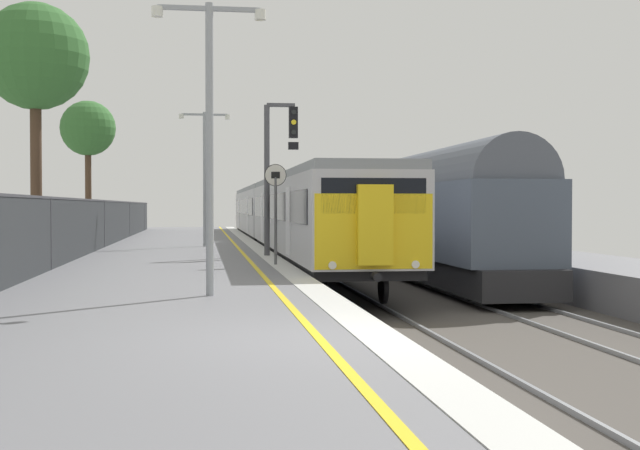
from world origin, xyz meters
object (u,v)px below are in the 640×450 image
object	(u,v)px
speed_limit_sign	(276,201)
platform_lamp_mid	(210,122)
commuter_train_at_platform	(284,213)
signal_gantry	(276,160)
platform_lamp_far	(205,167)
background_tree_left	(89,131)
freight_train_adjacent_track	(398,211)
background_tree_centre	(37,61)

from	to	relation	value
speed_limit_sign	platform_lamp_mid	distance (m)	8.02
platform_lamp_mid	commuter_train_at_platform	bearing A→B (deg)	81.34
signal_gantry	platform_lamp_mid	distance (m)	12.18
platform_lamp_far	platform_lamp_mid	bearing A→B (deg)	-90.00
platform_lamp_mid	background_tree_left	xyz separation A→B (m)	(-6.34, 33.73, 2.73)
freight_train_adjacent_track	background_tree_left	world-z (taller)	background_tree_left
speed_limit_sign	background_tree_centre	bearing A→B (deg)	135.03
commuter_train_at_platform	speed_limit_sign	world-z (taller)	commuter_train_at_platform
commuter_train_at_platform	signal_gantry	xyz separation A→B (m)	(-1.47, -12.22, 1.79)
platform_lamp_far	background_tree_left	bearing A→B (deg)	112.71
platform_lamp_far	background_tree_centre	bearing A→B (deg)	-150.13
signal_gantry	freight_train_adjacent_track	bearing A→B (deg)	48.48
platform_lamp_far	background_tree_left	world-z (taller)	background_tree_left
signal_gantry	background_tree_left	distance (m)	23.54
background_tree_centre	speed_limit_sign	bearing A→B (deg)	-44.97
freight_train_adjacent_track	background_tree_centre	distance (m)	14.70
speed_limit_sign	platform_lamp_far	bearing A→B (deg)	99.60
background_tree_left	background_tree_centre	world-z (taller)	background_tree_centre
background_tree_centre	signal_gantry	bearing A→B (deg)	-22.51
background_tree_left	commuter_train_at_platform	bearing A→B (deg)	-43.56
speed_limit_sign	platform_lamp_far	world-z (taller)	platform_lamp_far
background_tree_centre	platform_lamp_far	bearing A→B (deg)	29.87
commuter_train_at_platform	freight_train_adjacent_track	distance (m)	7.24
platform_lamp_far	background_tree_centre	xyz separation A→B (m)	(-5.75, -3.30, 3.46)
freight_train_adjacent_track	platform_lamp_far	distance (m)	7.90
freight_train_adjacent_track	platform_lamp_far	world-z (taller)	platform_lamp_far
freight_train_adjacent_track	signal_gantry	size ratio (longest dim) A/B	5.60
freight_train_adjacent_track	platform_lamp_far	size ratio (longest dim) A/B	5.17
commuter_train_at_platform	speed_limit_sign	xyz separation A→B (m)	(-1.85, -16.50, 0.47)
commuter_train_at_platform	platform_lamp_far	xyz separation A→B (m)	(-3.69, -5.62, 1.88)
platform_lamp_far	commuter_train_at_platform	bearing A→B (deg)	56.73
signal_gantry	speed_limit_sign	xyz separation A→B (m)	(-0.38, -4.28, -1.32)
background_tree_centre	freight_train_adjacent_track	bearing A→B (deg)	12.11
speed_limit_sign	platform_lamp_far	distance (m)	11.13
speed_limit_sign	platform_lamp_mid	bearing A→B (deg)	-103.45
commuter_train_at_platform	signal_gantry	world-z (taller)	signal_gantry
speed_limit_sign	platform_lamp_mid	world-z (taller)	platform_lamp_mid
background_tree_left	background_tree_centre	xyz separation A→B (m)	(0.59, -18.45, 0.80)
background_tree_centre	background_tree_left	bearing A→B (deg)	91.85
speed_limit_sign	platform_lamp_far	xyz separation A→B (m)	(-1.84, 10.88, 1.41)
platform_lamp_mid	platform_lamp_far	size ratio (longest dim) A/B	0.98
commuter_train_at_platform	platform_lamp_far	world-z (taller)	platform_lamp_far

